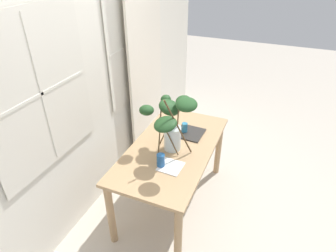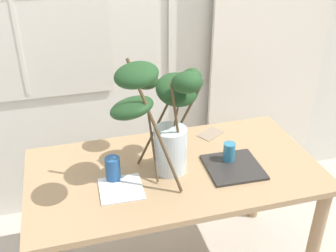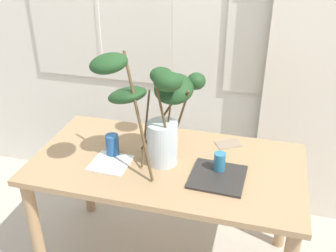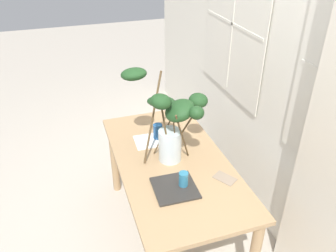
# 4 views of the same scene
# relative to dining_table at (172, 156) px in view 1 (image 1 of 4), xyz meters

# --- Properties ---
(ground) EXTENTS (14.00, 14.00, 0.00)m
(ground) POSITION_rel_dining_table_xyz_m (0.00, 0.00, -0.64)
(ground) COLOR #B7AD9E
(back_wall_with_windows) EXTENTS (5.39, 0.14, 3.05)m
(back_wall_with_windows) POSITION_rel_dining_table_xyz_m (0.00, 0.86, 0.88)
(back_wall_with_windows) COLOR silver
(back_wall_with_windows) RESTS_ON ground
(curtain_sheer_side) EXTENTS (0.84, 0.03, 2.40)m
(curtain_sheer_side) POSITION_rel_dining_table_xyz_m (0.88, 0.71, 0.56)
(curtain_sheer_side) COLOR silver
(curtain_sheer_side) RESTS_ON ground
(dining_table) EXTENTS (1.51, 0.79, 0.76)m
(dining_table) POSITION_rel_dining_table_xyz_m (0.00, 0.00, 0.00)
(dining_table) COLOR tan
(dining_table) RESTS_ON ground
(vase_with_branches) EXTENTS (0.55, 0.64, 0.68)m
(vase_with_branches) POSITION_rel_dining_table_xyz_m (-0.06, -0.00, 0.45)
(vase_with_branches) COLOR silver
(vase_with_branches) RESTS_ON dining_table
(drinking_glass_blue_left) EXTENTS (0.07, 0.07, 0.13)m
(drinking_glass_blue_left) POSITION_rel_dining_table_xyz_m (-0.32, -0.01, 0.18)
(drinking_glass_blue_left) COLOR #235693
(drinking_glass_blue_left) RESTS_ON dining_table
(drinking_glass_blue_right) EXTENTS (0.06, 0.06, 0.11)m
(drinking_glass_blue_right) POSITION_rel_dining_table_xyz_m (0.29, -0.02, 0.18)
(drinking_glass_blue_right) COLOR teal
(drinking_glass_blue_right) RESTS_ON dining_table
(plate_square_left) EXTENTS (0.21, 0.21, 0.01)m
(plate_square_left) POSITION_rel_dining_table_xyz_m (-0.30, -0.10, 0.12)
(plate_square_left) COLOR white
(plate_square_left) RESTS_ON dining_table
(plate_square_right) EXTENTS (0.29, 0.29, 0.01)m
(plate_square_right) POSITION_rel_dining_table_xyz_m (0.30, -0.08, 0.13)
(plate_square_right) COLOR #2D2B28
(plate_square_right) RESTS_ON dining_table
(napkin_folded) EXTENTS (0.18, 0.16, 0.00)m
(napkin_folded) POSITION_rel_dining_table_xyz_m (0.31, 0.28, 0.12)
(napkin_folded) COLOR gray
(napkin_folded) RESTS_ON dining_table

